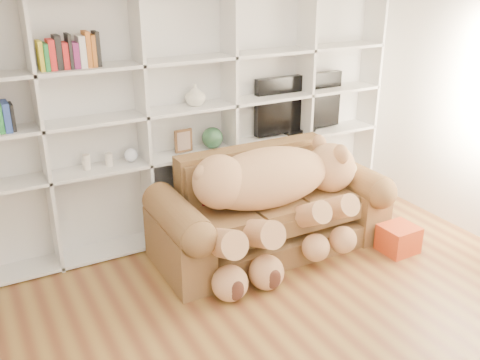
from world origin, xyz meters
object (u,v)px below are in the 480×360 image
teddy_bear (273,191)px  gift_box (398,239)px  tv (299,104)px  sofa (269,214)px

teddy_bear → gift_box: teddy_bear is taller
tv → teddy_bear: bearing=-134.1°
sofa → teddy_bear: size_ratio=1.21×
gift_box → tv: tv is taller
tv → gift_box: bearing=-78.5°
tv → sofa: bearing=-138.3°
teddy_bear → sofa: bearing=77.8°
sofa → gift_box: 1.25m
sofa → teddy_bear: teddy_bear is taller
sofa → teddy_bear: 0.37m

